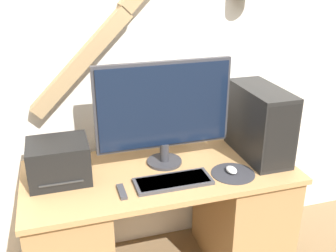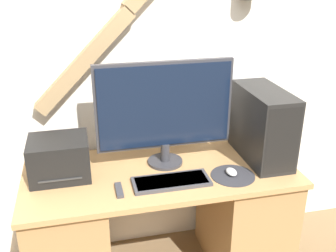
{
  "view_description": "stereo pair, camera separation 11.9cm",
  "coord_description": "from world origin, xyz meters",
  "px_view_note": "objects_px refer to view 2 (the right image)",
  "views": [
    {
      "loc": [
        -0.51,
        -1.48,
        1.78
      ],
      "look_at": [
        0.04,
        0.33,
        0.98
      ],
      "focal_mm": 42.0,
      "sensor_mm": 36.0,
      "label": 1
    },
    {
      "loc": [
        -0.39,
        -1.51,
        1.78
      ],
      "look_at": [
        0.04,
        0.33,
        0.98
      ],
      "focal_mm": 42.0,
      "sensor_mm": 36.0,
      "label": 2
    }
  ],
  "objects_px": {
    "monitor": "(165,109)",
    "keyboard": "(171,181)",
    "computer_tower": "(263,125)",
    "printer": "(60,158)",
    "mouse": "(231,172)",
    "remote_control": "(119,190)"
  },
  "relations": [
    {
      "from": "remote_control",
      "to": "mouse",
      "type": "bearing_deg",
      "value": 2.36
    },
    {
      "from": "printer",
      "to": "remote_control",
      "type": "height_order",
      "value": "printer"
    },
    {
      "from": "printer",
      "to": "mouse",
      "type": "bearing_deg",
      "value": -12.83
    },
    {
      "from": "computer_tower",
      "to": "printer",
      "type": "relative_size",
      "value": 1.52
    },
    {
      "from": "computer_tower",
      "to": "monitor",
      "type": "bearing_deg",
      "value": 173.57
    },
    {
      "from": "keyboard",
      "to": "remote_control",
      "type": "height_order",
      "value": "keyboard"
    },
    {
      "from": "monitor",
      "to": "remote_control",
      "type": "xyz_separation_m",
      "value": [
        -0.29,
        -0.24,
        -0.32
      ]
    },
    {
      "from": "computer_tower",
      "to": "printer",
      "type": "bearing_deg",
      "value": 177.71
    },
    {
      "from": "computer_tower",
      "to": "remote_control",
      "type": "distance_m",
      "value": 0.88
    },
    {
      "from": "keyboard",
      "to": "printer",
      "type": "height_order",
      "value": "printer"
    },
    {
      "from": "keyboard",
      "to": "computer_tower",
      "type": "distance_m",
      "value": 0.62
    },
    {
      "from": "computer_tower",
      "to": "keyboard",
      "type": "bearing_deg",
      "value": -164.06
    },
    {
      "from": "mouse",
      "to": "printer",
      "type": "distance_m",
      "value": 0.91
    },
    {
      "from": "printer",
      "to": "computer_tower",
      "type": "bearing_deg",
      "value": -2.29
    },
    {
      "from": "monitor",
      "to": "computer_tower",
      "type": "relative_size",
      "value": 1.6
    },
    {
      "from": "keyboard",
      "to": "remote_control",
      "type": "distance_m",
      "value": 0.27
    },
    {
      "from": "keyboard",
      "to": "computer_tower",
      "type": "bearing_deg",
      "value": 15.94
    },
    {
      "from": "keyboard",
      "to": "monitor",
      "type": "bearing_deg",
      "value": 85.29
    },
    {
      "from": "monitor",
      "to": "printer",
      "type": "xyz_separation_m",
      "value": [
        -0.57,
        -0.02,
        -0.22
      ]
    },
    {
      "from": "printer",
      "to": "remote_control",
      "type": "relative_size",
      "value": 2.37
    },
    {
      "from": "monitor",
      "to": "keyboard",
      "type": "xyz_separation_m",
      "value": [
        -0.02,
        -0.22,
        -0.31
      ]
    },
    {
      "from": "mouse",
      "to": "printer",
      "type": "bearing_deg",
      "value": 167.17
    }
  ]
}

